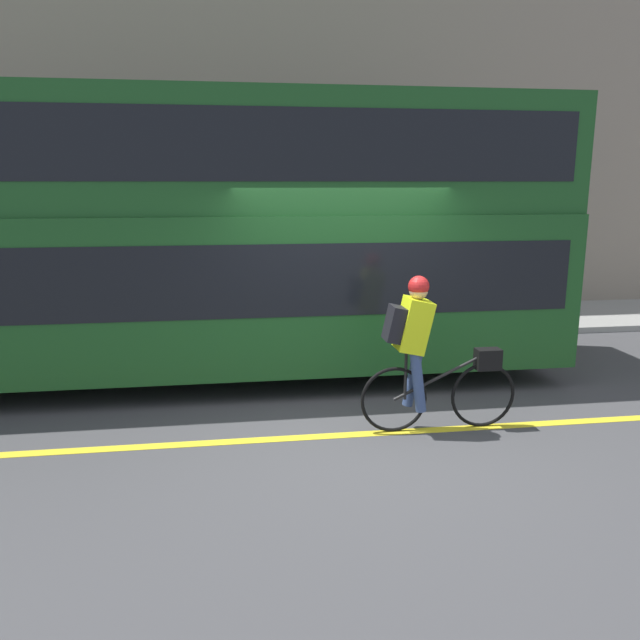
{
  "coord_description": "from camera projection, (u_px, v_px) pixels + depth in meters",
  "views": [
    {
      "loc": [
        -1.29,
        -6.0,
        2.56
      ],
      "look_at": [
        -0.27,
        0.96,
        1.0
      ],
      "focal_mm": 35.0,
      "sensor_mm": 36.0,
      "label": 1
    }
  ],
  "objects": [
    {
      "name": "road_center_line",
      "position": [
        360.0,
        434.0,
        6.47
      ],
      "size": [
        50.0,
        0.14,
        0.01
      ],
      "primitive_type": "cube",
      "color": "yellow",
      "rests_on": "ground_plane"
    },
    {
      "name": "bus",
      "position": [
        144.0,
        227.0,
        7.89
      ],
      "size": [
        10.63,
        2.47,
        3.59
      ],
      "color": "black",
      "rests_on": "ground_plane"
    },
    {
      "name": "ground_plane",
      "position": [
        359.0,
        432.0,
        6.54
      ],
      "size": [
        80.0,
        80.0,
        0.0
      ],
      "primitive_type": "plane",
      "color": "#424244"
    },
    {
      "name": "cyclist_on_bike",
      "position": [
        425.0,
        349.0,
        6.39
      ],
      "size": [
        1.68,
        0.32,
        1.65
      ],
      "color": "black",
      "rests_on": "ground_plane"
    },
    {
      "name": "sidewalk_curb",
      "position": [
        304.0,
        324.0,
        11.22
      ],
      "size": [
        60.0,
        2.33,
        0.11
      ],
      "color": "gray",
      "rests_on": "ground_plane"
    },
    {
      "name": "building_facade",
      "position": [
        294.0,
        71.0,
        11.51
      ],
      "size": [
        60.0,
        0.3,
        9.13
      ],
      "color": "gray",
      "rests_on": "ground_plane"
    }
  ]
}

